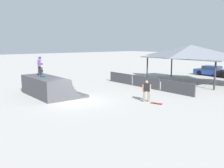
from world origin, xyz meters
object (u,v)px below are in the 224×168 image
(skateboard_on_deck, at_px, (42,76))
(parked_car_blue, at_px, (212,71))
(skater_on_deck, at_px, (40,65))
(bystander_walking, at_px, (147,90))
(skateboard_on_ground, at_px, (157,103))

(skateboard_on_deck, relative_size, parked_car_blue, 0.19)
(skater_on_deck, distance_m, skateboard_on_deck, 1.06)
(bystander_walking, distance_m, skateboard_on_ground, 1.25)
(skateboard_on_deck, height_order, parked_car_blue, skateboard_on_deck)
(skater_on_deck, distance_m, skateboard_on_ground, 9.89)
(bystander_walking, height_order, skateboard_on_ground, bystander_walking)
(skateboard_on_deck, bearing_deg, bystander_walking, 23.97)
(parked_car_blue, bearing_deg, skateboard_on_ground, -73.73)
(skateboard_on_deck, xyz_separation_m, bystander_walking, (6.64, 5.01, -0.72))
(parked_car_blue, bearing_deg, skateboard_on_deck, -97.16)
(skateboard_on_deck, xyz_separation_m, parked_car_blue, (1.78, 22.15, -0.98))
(skateboard_on_deck, xyz_separation_m, skateboard_on_ground, (7.61, 5.07, -1.52))
(skateboard_on_deck, height_order, bystander_walking, skateboard_on_deck)
(skateboard_on_deck, bearing_deg, skater_on_deck, 157.05)
(skateboard_on_ground, height_order, parked_car_blue, parked_car_blue)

